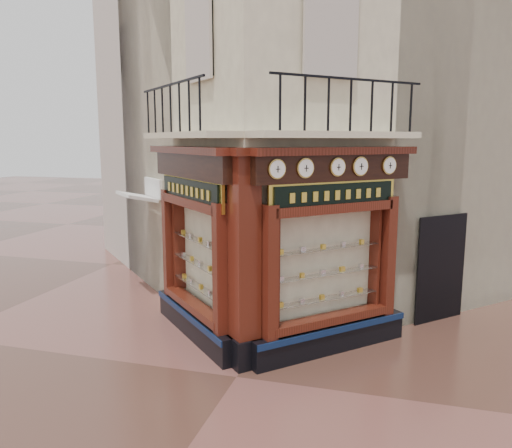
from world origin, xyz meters
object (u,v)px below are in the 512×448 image
(clock_b, at_px, (305,168))
(clock_c, at_px, (338,167))
(signboard_left, at_px, (190,190))
(clock_a, at_px, (277,169))
(clock_d, at_px, (360,166))
(signboard_right, at_px, (335,195))
(corner_pilaster, at_px, (245,262))
(awning, at_px, (141,296))
(clock_e, at_px, (389,165))

(clock_b, height_order, clock_c, clock_b)
(signboard_left, bearing_deg, clock_a, -161.72)
(clock_d, bearing_deg, signboard_right, 167.13)
(clock_a, distance_m, clock_c, 1.30)
(corner_pilaster, relative_size, signboard_left, 1.80)
(corner_pilaster, xyz_separation_m, clock_c, (1.50, 0.90, 1.67))
(clock_b, relative_size, clock_c, 1.04)
(awning, distance_m, signboard_left, 4.51)
(corner_pilaster, height_order, clock_c, corner_pilaster)
(clock_c, relative_size, clock_e, 0.98)
(clock_c, xyz_separation_m, clock_e, (0.89, 0.89, -0.00))
(clock_c, distance_m, signboard_left, 3.01)
(clock_d, bearing_deg, corner_pilaster, 169.18)
(clock_d, bearing_deg, clock_c, 180.00)
(corner_pilaster, distance_m, clock_b, 1.99)
(corner_pilaster, xyz_separation_m, clock_d, (1.88, 1.28, 1.67))
(clock_c, distance_m, awning, 6.90)
(corner_pilaster, xyz_separation_m, clock_e, (2.39, 1.79, 1.67))
(clock_b, xyz_separation_m, awning, (-4.90, 2.80, -3.62))
(clock_e, bearing_deg, signboard_left, 146.38)
(clock_c, height_order, clock_e, clock_e)
(clock_a, relative_size, clock_c, 1.00)
(clock_d, xyz_separation_m, signboard_left, (-3.34, -0.26, -0.52))
(clock_c, bearing_deg, clock_e, 0.00)
(clock_a, distance_m, clock_e, 2.55)
(clock_e, xyz_separation_m, signboard_left, (-3.85, -0.78, -0.52))
(clock_d, distance_m, clock_e, 0.72)
(clock_c, distance_m, clock_e, 1.26)
(corner_pilaster, relative_size, clock_b, 11.25)
(clock_b, relative_size, signboard_left, 0.16)
(clock_a, bearing_deg, clock_c, 0.00)
(clock_a, xyz_separation_m, signboard_left, (-2.05, 1.03, -0.52))
(clock_a, bearing_deg, clock_e, 0.00)
(awning, height_order, signboard_right, signboard_right)
(corner_pilaster, xyz_separation_m, clock_b, (1.00, 0.40, 1.67))
(clock_c, xyz_separation_m, awning, (-5.40, 2.29, -3.62))
(clock_b, height_order, awning, clock_b)
(signboard_left, bearing_deg, corner_pilaster, -169.75)
(corner_pilaster, height_order, clock_a, corner_pilaster)
(clock_d, height_order, awning, clock_d)
(clock_b, xyz_separation_m, signboard_left, (-2.46, 0.62, -0.52))
(corner_pilaster, xyz_separation_m, clock_a, (0.59, -0.02, 1.67))
(clock_c, bearing_deg, clock_b, -180.00)
(clock_b, bearing_deg, clock_d, 0.00)
(clock_a, height_order, signboard_right, clock_a)
(clock_a, bearing_deg, corner_pilaster, 133.32)
(clock_c, xyz_separation_m, signboard_right, (-0.04, 0.11, -0.52))
(clock_d, relative_size, clock_e, 1.04)
(corner_pilaster, height_order, clock_b, corner_pilaster)
(signboard_left, bearing_deg, clock_e, -123.62)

